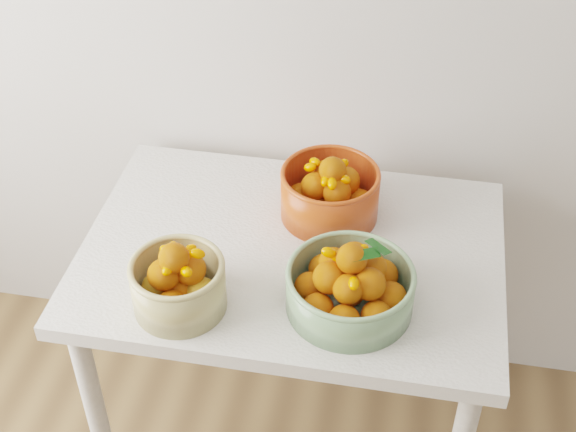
% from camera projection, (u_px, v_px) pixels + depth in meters
% --- Properties ---
extents(table, '(1.00, 0.70, 0.75)m').
position_uv_depth(table, '(292.00, 277.00, 1.97)').
color(table, silver).
rests_on(table, ground).
extents(bowl_cream, '(0.27, 0.27, 0.18)m').
position_uv_depth(bowl_cream, '(179.00, 283.00, 1.73)').
color(bowl_cream, tan).
rests_on(bowl_cream, table).
extents(bowl_green, '(0.34, 0.34, 0.18)m').
position_uv_depth(bowl_green, '(351.00, 286.00, 1.73)').
color(bowl_green, gray).
rests_on(bowl_green, table).
extents(bowl_orange, '(0.32, 0.32, 0.18)m').
position_uv_depth(bowl_orange, '(330.00, 192.00, 1.97)').
color(bowl_orange, red).
rests_on(bowl_orange, table).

